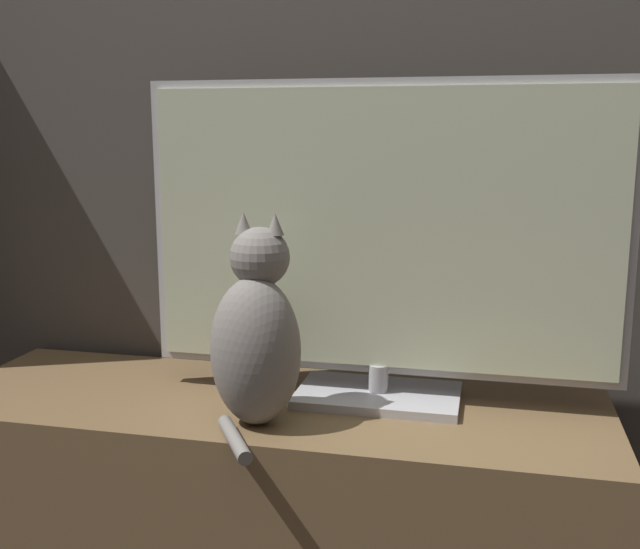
{
  "coord_description": "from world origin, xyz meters",
  "views": [
    {
      "loc": [
        0.47,
        -0.6,
        1.03
      ],
      "look_at": [
        0.13,
        0.9,
        0.74
      ],
      "focal_mm": 42.0,
      "sensor_mm": 36.0,
      "label": 1
    }
  ],
  "objects": [
    {
      "name": "tv_stand",
      "position": [
        0.0,
        0.93,
        0.22
      ],
      "size": [
        1.5,
        0.49,
        0.43
      ],
      "color": "brown",
      "rests_on": "ground_plane"
    },
    {
      "name": "tv",
      "position": [
        0.24,
        1.0,
        0.79
      ],
      "size": [
        1.05,
        0.22,
        0.71
      ],
      "color": "#B7B7BC",
      "rests_on": "tv_stand"
    },
    {
      "name": "wall_back",
      "position": [
        0.0,
        1.22,
        1.3
      ],
      "size": [
        4.8,
        0.05,
        2.6
      ],
      "color": "#47423D",
      "rests_on": "ground_plane"
    },
    {
      "name": "cat",
      "position": [
        0.01,
        0.81,
        0.62
      ],
      "size": [
        0.2,
        0.31,
        0.44
      ],
      "rotation": [
        0.0,
        0.0,
        -0.05
      ],
      "color": "gray",
      "rests_on": "tv_stand"
    }
  ]
}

